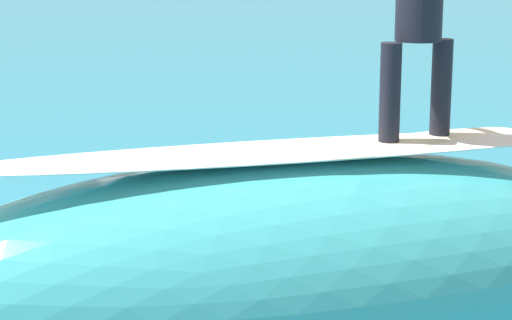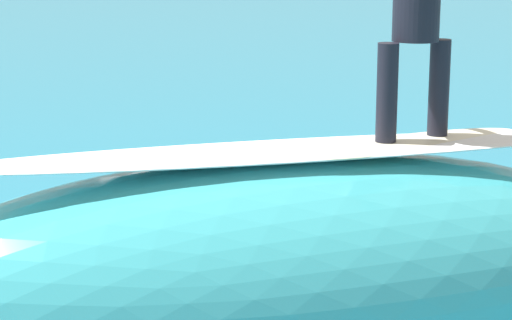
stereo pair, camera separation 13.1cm
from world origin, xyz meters
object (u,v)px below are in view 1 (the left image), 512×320
(surfboard_riding, at_px, (414,143))
(surfer_riding, at_px, (419,12))
(surfer_paddling, at_px, (151,236))
(surfboard_paddling, at_px, (148,247))

(surfboard_riding, relative_size, surfer_riding, 1.29)
(surfboard_riding, height_order, surfer_paddling, surfboard_riding)
(surfboard_riding, distance_m, surfer_riding, 1.02)
(surfboard_riding, height_order, surfer_riding, surfer_riding)
(surfboard_paddling, bearing_deg, surfer_riding, -164.14)
(surfboard_riding, bearing_deg, surfer_riding, -17.84)
(surfboard_riding, relative_size, surfboard_paddling, 0.92)
(surfboard_riding, distance_m, surfboard_paddling, 4.54)
(surfboard_paddling, bearing_deg, surfboard_riding, -164.14)
(surfer_riding, height_order, surfer_paddling, surfer_riding)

